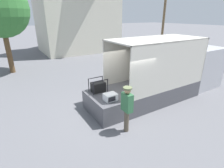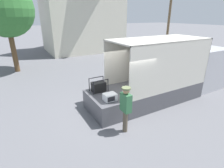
{
  "view_description": "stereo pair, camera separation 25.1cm",
  "coord_description": "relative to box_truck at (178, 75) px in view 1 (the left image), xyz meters",
  "views": [
    {
      "loc": [
        -3.81,
        -5.96,
        4.06
      ],
      "look_at": [
        -0.28,
        -0.2,
        1.4
      ],
      "focal_mm": 28.0,
      "sensor_mm": 36.0,
      "label": 1
    },
    {
      "loc": [
        -3.59,
        -6.09,
        4.06
      ],
      "look_at": [
        -0.28,
        -0.2,
        1.4
      ],
      "focal_mm": 28.0,
      "sensor_mm": 36.0,
      "label": 2
    }
  ],
  "objects": [
    {
      "name": "worker_person",
      "position": [
        -4.65,
        -1.56,
        0.11
      ],
      "size": [
        0.32,
        0.44,
        1.78
      ],
      "color": "brown",
      "rests_on": "ground"
    },
    {
      "name": "ground_plane",
      "position": [
        -4.16,
        -0.0,
        -0.99
      ],
      "size": [
        160.0,
        160.0,
        0.0
      ],
      "primitive_type": "plane",
      "color": "slate"
    },
    {
      "name": "house_backdrop",
      "position": [
        -0.02,
        15.0,
        4.05
      ],
      "size": [
        8.9,
        6.96,
        9.88
      ],
      "color": "beige",
      "rests_on": "ground"
    },
    {
      "name": "tailgate_deck",
      "position": [
        -4.74,
        -0.0,
        -0.56
      ],
      "size": [
        1.16,
        2.02,
        0.85
      ],
      "primitive_type": "cube",
      "color": "#4C4C51",
      "rests_on": "ground"
    },
    {
      "name": "utility_pole",
      "position": [
        8.6,
        9.47,
        3.27
      ],
      "size": [
        1.8,
        0.28,
        8.2
      ],
      "color": "brown",
      "rests_on": "ground"
    },
    {
      "name": "box_truck",
      "position": [
        0.0,
        0.0,
        0.0
      ],
      "size": [
        7.07,
        2.13,
        3.07
      ],
      "color": "#B2B2B7",
      "rests_on": "ground"
    },
    {
      "name": "microwave",
      "position": [
        -4.7,
        -0.51,
        0.0
      ],
      "size": [
        0.51,
        0.41,
        0.28
      ],
      "color": "white",
      "rests_on": "tailgate_deck"
    },
    {
      "name": "portable_generator",
      "position": [
        -4.7,
        0.53,
        0.09
      ],
      "size": [
        0.74,
        0.52,
        0.61
      ],
      "color": "black",
      "rests_on": "tailgate_deck"
    }
  ]
}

